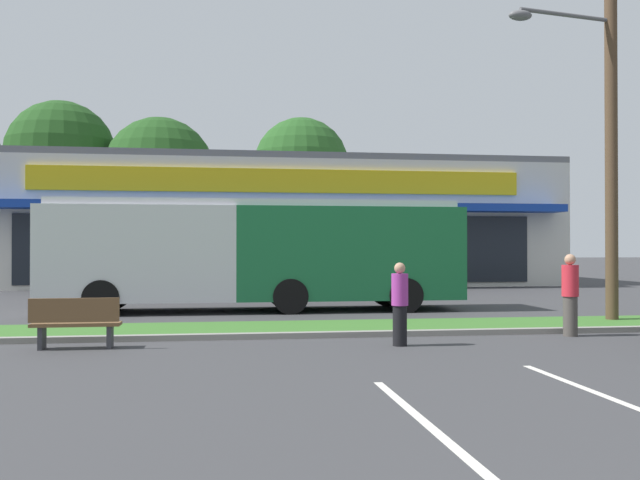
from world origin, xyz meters
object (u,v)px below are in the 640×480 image
object	(u,v)px
utility_pole	(606,98)
bus_stop_bench	(76,322)
pedestrian_by_pole	(570,295)
car_0	(213,276)
pedestrian_near_bench	(400,304)
city_bus	(256,251)

from	to	relation	value
utility_pole	bus_stop_bench	world-z (taller)	utility_pole
utility_pole	pedestrian_by_pole	bearing A→B (deg)	-135.55
utility_pole	car_0	size ratio (longest dim) A/B	2.40
bus_stop_bench	car_0	xyz separation A→B (m)	(2.41, 13.58, 0.27)
pedestrian_near_bench	utility_pole	bearing A→B (deg)	140.16
pedestrian_near_bench	pedestrian_by_pole	distance (m)	4.05
pedestrian_by_pole	car_0	bearing A→B (deg)	88.48
car_0	city_bus	bearing A→B (deg)	101.59
utility_pole	bus_stop_bench	bearing A→B (deg)	-168.46
bus_stop_bench	pedestrian_near_bench	world-z (taller)	pedestrian_near_bench
bus_stop_bench	pedestrian_near_bench	xyz separation A→B (m)	(6.04, -0.43, 0.29)
city_bus	bus_stop_bench	world-z (taller)	city_bus
city_bus	car_0	bearing A→B (deg)	-78.32
car_0	utility_pole	bearing A→B (deg)	130.76
pedestrian_by_pole	pedestrian_near_bench	bearing A→B (deg)	161.32
utility_pole	bus_stop_bench	xyz separation A→B (m)	(-12.00, -2.45, -5.02)
utility_pole	pedestrian_near_bench	xyz separation A→B (m)	(-5.96, -2.88, -4.72)
utility_pole	city_bus	distance (m)	10.33
bus_stop_bench	pedestrian_near_bench	distance (m)	6.06
bus_stop_bench	car_0	world-z (taller)	car_0
pedestrian_near_bench	pedestrian_by_pole	world-z (taller)	pedestrian_by_pole
city_bus	bus_stop_bench	xyz separation A→B (m)	(-3.69, -7.30, -1.26)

